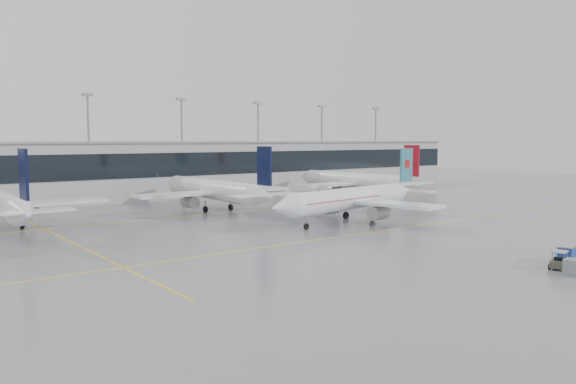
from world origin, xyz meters
TOP-DOWN VIEW (x-y plane):
  - ground at (0.00, 0.00)m, footprint 320.00×320.00m
  - taxi_line_main at (0.00, 0.00)m, footprint 120.00×0.25m
  - taxi_line_north at (0.00, 30.00)m, footprint 120.00×0.25m
  - taxi_line_cross at (-30.00, 15.00)m, footprint 0.25×60.00m
  - terminal at (0.00, 62.00)m, footprint 180.00×15.00m
  - terminal_glass at (0.00, 54.45)m, footprint 180.00×0.20m
  - terminal_roof at (0.00, 62.00)m, footprint 182.00×16.00m
  - light_masts at (0.00, 68.00)m, footprint 156.40×1.00m
  - air_canada_jet at (10.90, 9.06)m, footprint 35.94×28.88m
  - parked_jet_c at (-0.00, 33.69)m, footprint 29.64×36.96m
  - parked_jet_d at (35.00, 33.69)m, footprint 29.64×36.96m
  - baggage_tug at (4.11, -26.87)m, footprint 3.69×2.08m
  - baggage_cart at (7.58, -25.91)m, footprint 3.29×2.37m
  - gse_unit at (2.50, -28.99)m, footprint 1.76×1.67m

SIDE VIEW (x-z plane):
  - ground at x=0.00m, z-range 0.00..0.00m
  - taxi_line_main at x=0.00m, z-range 0.00..0.01m
  - taxi_line_north at x=0.00m, z-range 0.00..0.01m
  - taxi_line_cross at x=-30.00m, z-range 0.00..0.01m
  - baggage_tug at x=4.11m, z-range -0.26..1.49m
  - gse_unit at x=2.50m, z-range 0.00..1.54m
  - baggage_cart at x=7.58m, z-range 0.16..1.99m
  - air_canada_jet at x=10.90m, z-range -2.06..9.18m
  - parked_jet_c at x=0.00m, z-range -2.15..9.57m
  - parked_jet_d at x=35.00m, z-range -2.15..9.57m
  - terminal at x=0.00m, z-range 0.00..12.00m
  - terminal_glass at x=0.00m, z-range 5.00..10.00m
  - terminal_roof at x=0.00m, z-range 12.00..12.40m
  - light_masts at x=0.00m, z-range 2.04..24.64m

